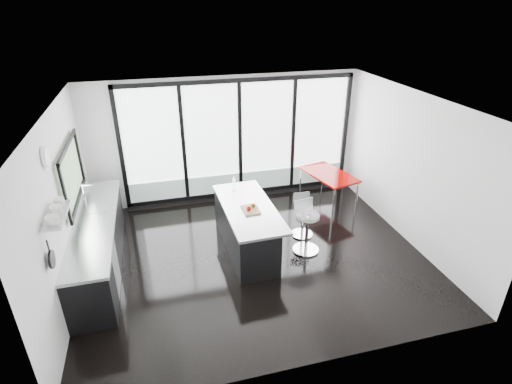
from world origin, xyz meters
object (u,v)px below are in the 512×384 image
object	(u,v)px
red_table	(328,188)
island	(245,227)
bar_stool_near	(307,233)
bar_stool_far	(303,220)

from	to	relation	value
red_table	island	bearing A→B (deg)	-149.40
bar_stool_near	bar_stool_far	world-z (taller)	bar_stool_near
red_table	bar_stool_near	bearing A→B (deg)	-124.57
island	bar_stool_far	world-z (taller)	island
bar_stool_near	island	bearing A→B (deg)	149.68
bar_stool_near	bar_stool_far	size ratio (longest dim) A/B	1.15
island	bar_stool_far	xyz separation A→B (m)	(1.19, 0.15, -0.11)
bar_stool_near	red_table	xyz separation A→B (m)	(1.18, 1.71, -0.03)
bar_stool_near	bar_stool_far	xyz separation A→B (m)	(0.12, 0.53, -0.05)
bar_stool_far	island	bearing A→B (deg)	-171.11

